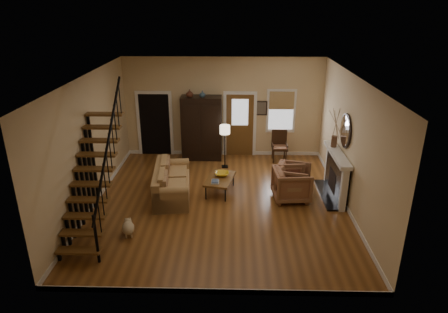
{
  "coord_description": "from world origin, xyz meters",
  "views": [
    {
      "loc": [
        0.35,
        -9.3,
        5.01
      ],
      "look_at": [
        0.1,
        0.4,
        1.15
      ],
      "focal_mm": 32.0,
      "sensor_mm": 36.0,
      "label": 1
    }
  ],
  "objects_px": {
    "sofa": "(172,182)",
    "coffee_table": "(220,185)",
    "side_chair": "(280,146)",
    "armoire": "(202,128)",
    "armchair_right": "(293,179)",
    "armchair_left": "(292,184)",
    "floor_lamp": "(225,147)"
  },
  "relations": [
    {
      "from": "coffee_table",
      "to": "side_chair",
      "type": "bearing_deg",
      "value": 51.43
    },
    {
      "from": "sofa",
      "to": "armchair_left",
      "type": "height_order",
      "value": "armchair_left"
    },
    {
      "from": "armoire",
      "to": "armchair_left",
      "type": "height_order",
      "value": "armoire"
    },
    {
      "from": "sofa",
      "to": "armchair_left",
      "type": "bearing_deg",
      "value": -8.2
    },
    {
      "from": "coffee_table",
      "to": "floor_lamp",
      "type": "distance_m",
      "value": 1.84
    },
    {
      "from": "armoire",
      "to": "coffee_table",
      "type": "relative_size",
      "value": 1.84
    },
    {
      "from": "coffee_table",
      "to": "armchair_right",
      "type": "bearing_deg",
      "value": 0.21
    },
    {
      "from": "sofa",
      "to": "coffee_table",
      "type": "distance_m",
      "value": 1.32
    },
    {
      "from": "sofa",
      "to": "armchair_right",
      "type": "relative_size",
      "value": 2.33
    },
    {
      "from": "armchair_left",
      "to": "side_chair",
      "type": "relative_size",
      "value": 0.93
    },
    {
      "from": "sofa",
      "to": "floor_lamp",
      "type": "relative_size",
      "value": 1.52
    },
    {
      "from": "armoire",
      "to": "floor_lamp",
      "type": "bearing_deg",
      "value": -44.66
    },
    {
      "from": "armchair_right",
      "to": "side_chair",
      "type": "height_order",
      "value": "side_chair"
    },
    {
      "from": "sofa",
      "to": "floor_lamp",
      "type": "bearing_deg",
      "value": 49.47
    },
    {
      "from": "coffee_table",
      "to": "armchair_right",
      "type": "relative_size",
      "value": 1.27
    },
    {
      "from": "coffee_table",
      "to": "armchair_left",
      "type": "xyz_separation_m",
      "value": [
        1.91,
        -0.35,
        0.21
      ]
    },
    {
      "from": "armchair_right",
      "to": "floor_lamp",
      "type": "relative_size",
      "value": 0.65
    },
    {
      "from": "armchair_left",
      "to": "side_chair",
      "type": "height_order",
      "value": "side_chair"
    },
    {
      "from": "side_chair",
      "to": "armoire",
      "type": "bearing_deg",
      "value": 175.52
    },
    {
      "from": "armoire",
      "to": "armchair_left",
      "type": "xyz_separation_m",
      "value": [
        2.59,
        -2.89,
        -0.62
      ]
    },
    {
      "from": "sofa",
      "to": "armoire",
      "type": "bearing_deg",
      "value": 71.96
    },
    {
      "from": "sofa",
      "to": "coffee_table",
      "type": "relative_size",
      "value": 1.84
    },
    {
      "from": "armchair_right",
      "to": "floor_lamp",
      "type": "bearing_deg",
      "value": 62.68
    },
    {
      "from": "coffee_table",
      "to": "armchair_left",
      "type": "relative_size",
      "value": 1.21
    },
    {
      "from": "armchair_right",
      "to": "side_chair",
      "type": "bearing_deg",
      "value": 18.69
    },
    {
      "from": "armoire",
      "to": "armchair_left",
      "type": "distance_m",
      "value": 3.93
    },
    {
      "from": "armoire",
      "to": "sofa",
      "type": "xyz_separation_m",
      "value": [
        -0.6,
        -2.75,
        -0.66
      ]
    },
    {
      "from": "armoire",
      "to": "coffee_table",
      "type": "bearing_deg",
      "value": -74.89
    },
    {
      "from": "coffee_table",
      "to": "armchair_right",
      "type": "height_order",
      "value": "armchair_right"
    },
    {
      "from": "armchair_right",
      "to": "side_chair",
      "type": "xyz_separation_m",
      "value": [
        -0.13,
        2.33,
        0.1
      ]
    },
    {
      "from": "armoire",
      "to": "sofa",
      "type": "bearing_deg",
      "value": -102.4
    },
    {
      "from": "coffee_table",
      "to": "sofa",
      "type": "bearing_deg",
      "value": -170.89
    }
  ]
}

